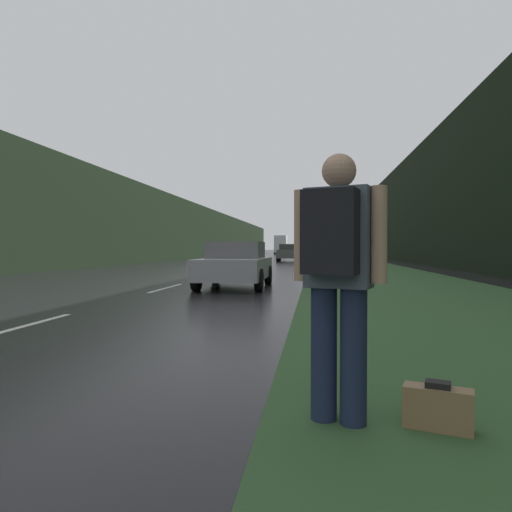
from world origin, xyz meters
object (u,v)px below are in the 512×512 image
suitcase (438,409)px  delivery_truck (281,245)px  car_passing_far (288,253)px  hitchhiker_with_backpack (337,270)px  stop_sign (328,228)px  car_passing_near (235,264)px

suitcase → delivery_truck: 85.18m
car_passing_far → suitcase: bearing=94.8°
car_passing_far → hitchhiker_with_backpack: bearing=93.9°
stop_sign → delivery_truck: 76.45m
stop_sign → car_passing_far: (-2.73, 29.11, -0.93)m
stop_sign → car_passing_near: size_ratio=0.69×
suitcase → delivery_truck: (-7.27, 84.85, 1.70)m
hitchhiker_with_backpack → suitcase: 1.11m
car_passing_far → stop_sign: bearing=95.4°
stop_sign → car_passing_far: bearing=95.4°
stop_sign → car_passing_far: 29.25m
car_passing_near → hitchhiker_with_backpack: bearing=103.6°
hitchhiker_with_backpack → car_passing_far: hitchhiker_with_backpack is taller
suitcase → hitchhiker_with_backpack: bearing=-163.5°
car_passing_near → car_passing_far: (0.00, 27.24, 0.08)m
delivery_truck → stop_sign: bearing=-84.9°
suitcase → car_passing_far: (-3.20, 37.82, 0.63)m
delivery_truck → car_passing_far: bearing=-85.1°
car_passing_near → delivery_truck: (-4.07, 74.27, 1.15)m
stop_sign → hitchhiker_with_backpack: size_ratio=1.50×
hitchhiker_with_backpack → delivery_truck: bearing=112.3°
hitchhiker_with_backpack → delivery_truck: delivery_truck is taller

